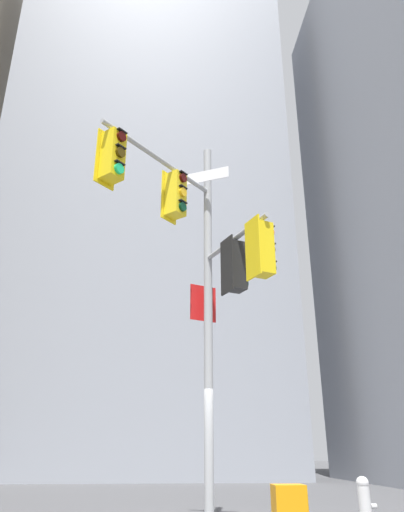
# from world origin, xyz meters

# --- Properties ---
(building_mid_block) EXTENTS (16.60, 16.60, 32.36)m
(building_mid_block) POSITION_xyz_m (-2.26, 21.54, 16.18)
(building_mid_block) COLOR #9399A3
(building_mid_block) RESTS_ON ground
(signal_pole_assembly) EXTENTS (3.36, 2.89, 8.21)m
(signal_pole_assembly) POSITION_xyz_m (-0.26, -1.02, 5.09)
(signal_pole_assembly) COLOR #9EA0A3
(signal_pole_assembly) RESTS_ON ground
(fire_hydrant) EXTENTS (0.33, 0.23, 0.90)m
(fire_hydrant) POSITION_xyz_m (2.81, -0.46, 0.47)
(fire_hydrant) COLOR silver
(fire_hydrant) RESTS_ON ground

